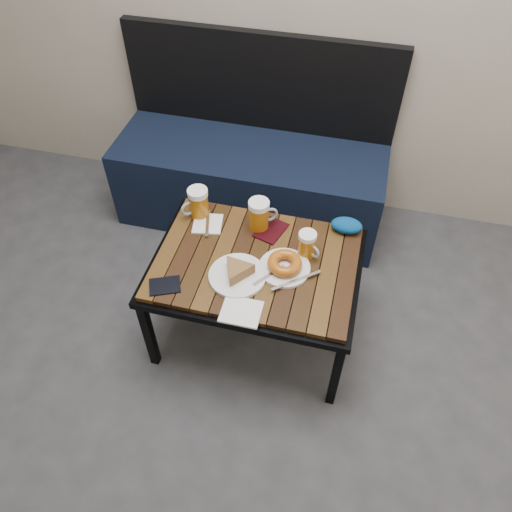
% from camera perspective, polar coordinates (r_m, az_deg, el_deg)
% --- Properties ---
extents(bench, '(1.40, 0.50, 0.95)m').
position_cam_1_polar(bench, '(2.72, -0.60, 9.32)').
color(bench, black).
rests_on(bench, ground).
extents(cafe_table, '(0.84, 0.62, 0.47)m').
position_cam_1_polar(cafe_table, '(2.03, 0.00, -1.37)').
color(cafe_table, black).
rests_on(cafe_table, ground).
extents(beer_mug_left, '(0.12, 0.12, 0.14)m').
position_cam_1_polar(beer_mug_left, '(2.15, -6.64, 6.05)').
color(beer_mug_left, '#A85F0D').
rests_on(beer_mug_left, cafe_table).
extents(beer_mug_centre, '(0.13, 0.12, 0.14)m').
position_cam_1_polar(beer_mug_centre, '(2.08, 0.40, 4.75)').
color(beer_mug_centre, '#A85F0D').
rests_on(beer_mug_centre, cafe_table).
extents(beer_mug_right, '(0.11, 0.09, 0.12)m').
position_cam_1_polar(beer_mug_right, '(1.99, 5.87, 1.34)').
color(beer_mug_right, '#A85F0D').
rests_on(beer_mug_right, cafe_table).
extents(plate_pie, '(0.23, 0.23, 0.06)m').
position_cam_1_polar(plate_pie, '(1.93, -2.14, -1.92)').
color(plate_pie, white).
rests_on(plate_pie, cafe_table).
extents(plate_bagel, '(0.25, 0.23, 0.06)m').
position_cam_1_polar(plate_bagel, '(1.95, 3.28, -1.07)').
color(plate_bagel, white).
rests_on(plate_bagel, cafe_table).
extents(napkin_left, '(0.14, 0.16, 0.01)m').
position_cam_1_polar(napkin_left, '(2.15, -5.54, 3.68)').
color(napkin_left, white).
rests_on(napkin_left, cafe_table).
extents(napkin_right, '(0.15, 0.13, 0.01)m').
position_cam_1_polar(napkin_right, '(1.84, -1.71, -6.38)').
color(napkin_right, white).
rests_on(napkin_right, cafe_table).
extents(passport_navy, '(0.14, 0.12, 0.01)m').
position_cam_1_polar(passport_navy, '(1.94, -10.38, -3.35)').
color(passport_navy, black).
rests_on(passport_navy, cafe_table).
extents(passport_burgundy, '(0.14, 0.17, 0.01)m').
position_cam_1_polar(passport_burgundy, '(2.11, 1.72, 2.96)').
color(passport_burgundy, black).
rests_on(passport_burgundy, cafe_table).
extents(knit_pouch, '(0.13, 0.09, 0.06)m').
position_cam_1_polar(knit_pouch, '(2.13, 10.31, 3.47)').
color(knit_pouch, navy).
rests_on(knit_pouch, cafe_table).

